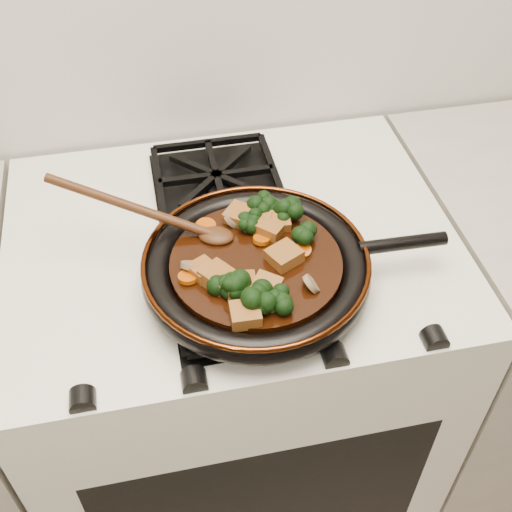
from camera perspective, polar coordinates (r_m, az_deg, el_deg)
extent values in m
cube|color=white|center=(1.44, -1.78, -11.41)|extent=(0.76, 0.60, 0.90)
cylinder|color=black|center=(0.98, 0.00, -1.52)|extent=(0.32, 0.32, 0.01)
torus|color=black|center=(0.97, 0.00, -1.16)|extent=(0.35, 0.35, 0.04)
torus|color=#461D0A|center=(0.96, 0.00, -0.29)|extent=(0.35, 0.35, 0.01)
cylinder|color=black|center=(1.02, 12.89, 1.10)|extent=(0.14, 0.03, 0.02)
cylinder|color=black|center=(0.97, 0.00, -0.88)|extent=(0.26, 0.26, 0.02)
cube|color=brown|center=(1.00, 1.34, 2.57)|extent=(0.06, 0.06, 0.03)
cube|color=brown|center=(1.01, 0.19, 2.87)|extent=(0.05, 0.05, 0.03)
cube|color=brown|center=(1.03, -1.57, 3.64)|extent=(0.06, 0.06, 0.03)
cube|color=brown|center=(0.92, 0.93, -2.77)|extent=(0.05, 0.05, 0.03)
cube|color=brown|center=(0.92, -1.92, -2.59)|extent=(0.05, 0.05, 0.02)
cube|color=brown|center=(1.02, 1.88, 3.09)|extent=(0.04, 0.04, 0.03)
cube|color=brown|center=(0.92, -1.32, -2.66)|extent=(0.05, 0.05, 0.03)
cube|color=brown|center=(0.93, -3.41, -1.91)|extent=(0.06, 0.06, 0.03)
cube|color=brown|center=(0.88, -0.95, -5.23)|extent=(0.04, 0.04, 0.02)
cube|color=brown|center=(0.96, 2.52, -0.04)|extent=(0.06, 0.06, 0.03)
cube|color=brown|center=(0.94, -4.75, -1.28)|extent=(0.05, 0.05, 0.02)
cylinder|color=#A84304|center=(1.02, -4.47, 2.69)|extent=(0.03, 0.03, 0.01)
cylinder|color=#A84304|center=(0.99, 0.48, 1.46)|extent=(0.03, 0.03, 0.01)
cylinder|color=#A84304|center=(0.94, -6.04, -1.87)|extent=(0.03, 0.03, 0.01)
cylinder|color=#A84304|center=(0.97, 4.17, 0.51)|extent=(0.03, 0.03, 0.01)
cylinder|color=#80684A|center=(1.03, 0.09, 3.62)|extent=(0.04, 0.04, 0.02)
cylinder|color=#80684A|center=(0.92, 4.94, -2.48)|extent=(0.03, 0.03, 0.03)
cylinder|color=#80684A|center=(1.02, -2.03, 3.35)|extent=(0.04, 0.04, 0.03)
cylinder|color=#80684A|center=(0.95, -5.68, -0.85)|extent=(0.05, 0.05, 0.03)
ellipsoid|color=#3E200D|center=(1.00, -3.58, 1.81)|extent=(0.07, 0.06, 0.02)
cylinder|color=#3E200D|center=(1.01, -11.00, 4.32)|extent=(0.02, 0.02, 0.27)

